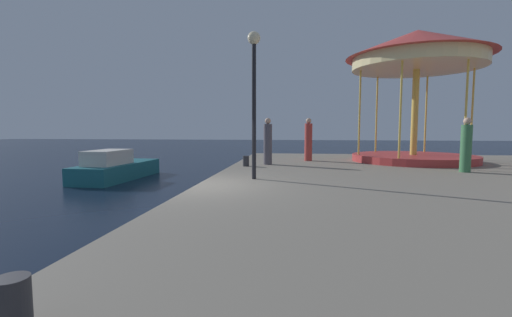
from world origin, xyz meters
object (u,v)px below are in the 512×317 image
at_px(motorboat_teal, 116,168).
at_px(lamp_post_mid_promenade, 254,79).
at_px(person_by_the_water, 466,147).
at_px(bollard_north, 246,161).
at_px(person_mid_promenade, 268,143).
at_px(carousel, 417,63).
at_px(bollard_south, 13,305).
at_px(person_far_corner, 308,141).

relative_size(motorboat_teal, lamp_post_mid_promenade, 1.16).
xyz_separation_m(lamp_post_mid_promenade, person_by_the_water, (6.77, 2.41, -1.99)).
xyz_separation_m(bollard_north, person_mid_promenade, (0.77, 0.78, 0.68)).
bearing_deg(carousel, bollard_north, -158.37).
height_order(carousel, bollard_south, carousel).
distance_m(carousel, person_mid_promenade, 7.37).
relative_size(person_far_corner, person_by_the_water, 1.06).
xyz_separation_m(carousel, person_mid_promenade, (-6.24, -2.00, -3.36)).
relative_size(person_by_the_water, person_mid_promenade, 0.97).
bearing_deg(bollard_north, carousel, 21.63).
bearing_deg(carousel, person_mid_promenade, -162.22).
relative_size(bollard_north, person_mid_promenade, 0.21).
xyz_separation_m(lamp_post_mid_promenade, bollard_north, (-0.74, 3.28, -2.64)).
xyz_separation_m(lamp_post_mid_promenade, bollard_south, (-0.73, -7.58, -2.64)).
height_order(lamp_post_mid_promenade, bollard_north, lamp_post_mid_promenade).
bearing_deg(motorboat_teal, carousel, 6.83).
distance_m(carousel, person_far_corner, 5.67).
relative_size(bollard_south, person_mid_promenade, 0.21).
distance_m(bollard_south, person_mid_promenade, 11.69).
distance_m(carousel, bollard_south, 15.86).
bearing_deg(person_far_corner, person_mid_promenade, -132.37).
xyz_separation_m(lamp_post_mid_promenade, person_far_corner, (1.70, 5.89, -1.94)).
bearing_deg(bollard_south, carousel, 62.81).
relative_size(lamp_post_mid_promenade, person_mid_promenade, 2.21).
bearing_deg(bollard_north, lamp_post_mid_promenade, -77.31).
relative_size(motorboat_teal, bollard_north, 11.98).
relative_size(bollard_north, person_by_the_water, 0.22).
bearing_deg(person_far_corner, carousel, 2.13).
xyz_separation_m(bollard_north, person_by_the_water, (7.51, -0.87, 0.65)).
height_order(carousel, bollard_north, carousel).
height_order(lamp_post_mid_promenade, person_far_corner, lamp_post_mid_promenade).
bearing_deg(person_mid_promenade, bollard_north, -134.70).
distance_m(carousel, person_by_the_water, 5.01).
height_order(bollard_south, person_mid_promenade, person_mid_promenade).
bearing_deg(bollard_north, person_by_the_water, -6.59).
height_order(lamp_post_mid_promenade, person_by_the_water, lamp_post_mid_promenade).
bearing_deg(lamp_post_mid_promenade, person_far_corner, 73.87).
relative_size(person_far_corner, person_mid_promenade, 1.02).
bearing_deg(bollard_south, motorboat_teal, 116.53).
height_order(carousel, person_by_the_water, carousel).
distance_m(lamp_post_mid_promenade, bollard_south, 8.06).
height_order(person_far_corner, person_mid_promenade, person_far_corner).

